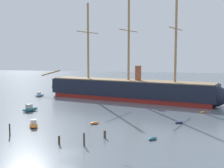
% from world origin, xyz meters
% --- Properties ---
extents(ground_plane, '(400.00, 400.00, 0.00)m').
position_xyz_m(ground_plane, '(0.00, 0.00, 0.00)').
color(ground_plane, slate).
extents(tall_ship, '(62.27, 22.54, 30.62)m').
position_xyz_m(tall_ship, '(0.59, 50.72, 3.34)').
color(tall_ship, maroon).
rests_on(tall_ship, ground).
extents(motorboat_foreground_left, '(3.28, 4.07, 1.59)m').
position_xyz_m(motorboat_foreground_left, '(-11.96, 12.85, 0.56)').
color(motorboat_foreground_left, orange).
rests_on(motorboat_foreground_left, ground).
extents(dinghy_foreground_right, '(1.83, 2.02, 0.45)m').
position_xyz_m(dinghy_foreground_right, '(11.35, 9.29, 0.23)').
color(dinghy_foreground_right, '#236670').
rests_on(dinghy_foreground_right, ground).
extents(dinghy_near_centre, '(2.15, 1.87, 0.47)m').
position_xyz_m(dinghy_near_centre, '(-1.13, 18.00, 0.24)').
color(dinghy_near_centre, orange).
rests_on(dinghy_near_centre, ground).
extents(motorboat_mid_left, '(3.57, 4.72, 1.83)m').
position_xyz_m(motorboat_mid_left, '(-20.50, 27.70, 0.64)').
color(motorboat_mid_left, '#236670').
rests_on(motorboat_mid_left, ground).
extents(dinghy_mid_right, '(2.00, 1.44, 0.43)m').
position_xyz_m(dinghy_mid_right, '(15.69, 22.22, 0.22)').
color(dinghy_mid_right, '#1E284C').
rests_on(dinghy_mid_right, ground).
extents(dinghy_alongside_stern, '(1.63, 2.10, 0.46)m').
position_xyz_m(dinghy_alongside_stern, '(21.44, 34.87, 0.23)').
color(dinghy_alongside_stern, orange).
rests_on(dinghy_alongside_stern, ground).
extents(motorboat_far_left, '(3.06, 3.81, 1.49)m').
position_xyz_m(motorboat_far_left, '(-30.09, 52.61, 0.52)').
color(motorboat_far_left, '#7FB2D6').
rests_on(motorboat_far_left, ground).
extents(dinghy_distant_centre, '(2.84, 1.90, 0.62)m').
position_xyz_m(dinghy_distant_centre, '(3.33, 63.89, 0.31)').
color(dinghy_distant_centre, silver).
rests_on(dinghy_distant_centre, ground).
extents(mooring_piling_nearest, '(0.33, 0.33, 1.36)m').
position_xyz_m(mooring_piling_nearest, '(-2.83, 3.50, 0.68)').
color(mooring_piling_nearest, '#382B1E').
rests_on(mooring_piling_nearest, ground).
extents(mooring_piling_left_pair, '(0.25, 0.25, 2.18)m').
position_xyz_m(mooring_piling_left_pair, '(-13.05, 6.19, 1.09)').
color(mooring_piling_left_pair, '#382B1E').
rests_on(mooring_piling_left_pair, ground).
extents(mooring_piling_right_pair, '(0.42, 0.42, 1.30)m').
position_xyz_m(mooring_piling_right_pair, '(3.34, 8.55, 0.65)').
color(mooring_piling_right_pair, '#4C3D2D').
rests_on(mooring_piling_right_pair, ground).
extents(mooring_piling_midwater, '(0.30, 0.30, 2.06)m').
position_xyz_m(mooring_piling_midwater, '(1.25, 3.62, 1.03)').
color(mooring_piling_midwater, '#4C3D2D').
rests_on(mooring_piling_midwater, ground).
extents(seagull_in_flight, '(1.26, 0.72, 0.14)m').
position_xyz_m(seagull_in_flight, '(-4.94, 22.04, 18.67)').
color(seagull_in_flight, silver).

